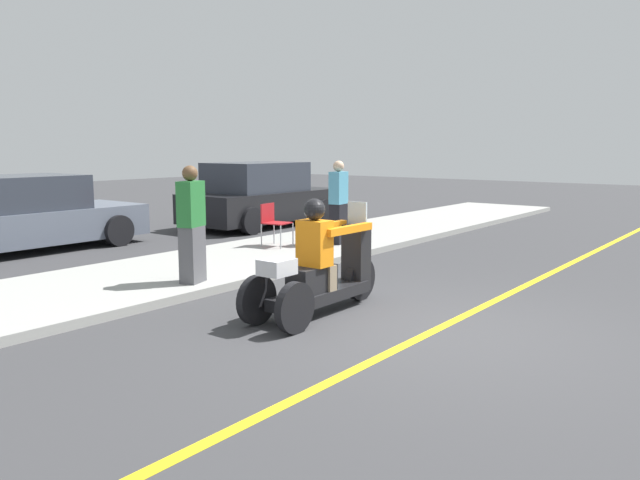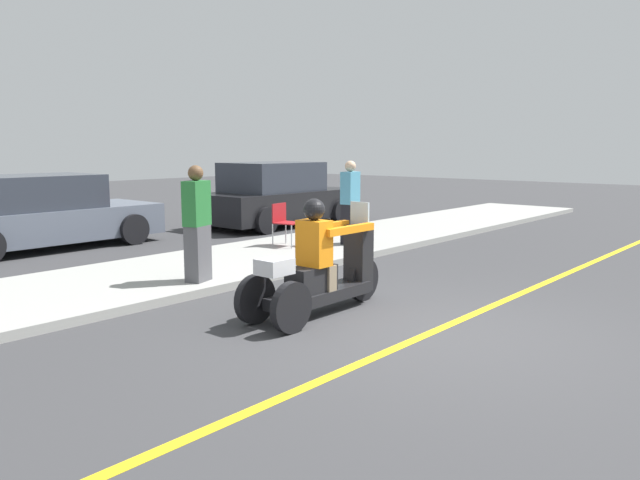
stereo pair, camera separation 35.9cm
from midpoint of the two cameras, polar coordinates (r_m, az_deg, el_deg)
ground_plane at (r=7.09m, az=11.61°, el=-8.30°), size 60.00×60.00×0.00m
lane_stripe at (r=6.93m, az=10.81°, el=-8.66°), size 24.00×0.12×0.01m
sidewalk_strip at (r=10.06m, az=-11.96°, el=-2.95°), size 28.00×2.80×0.12m
motorcycle_trike at (r=7.60m, az=1.35°, el=-3.00°), size 2.27×0.67×1.42m
spectator_with_child at (r=12.28m, az=3.61°, el=3.29°), size 0.42×0.29×1.64m
spectator_by_tree at (r=8.97m, az=-10.05°, el=1.27°), size 0.45×0.35×1.65m
folding_chair_set_back at (r=12.10m, az=-2.44°, el=1.86°), size 0.53×0.53×0.82m
parked_car_lot_far at (r=16.09m, az=-3.36°, el=4.02°), size 4.27×2.08×1.63m
parked_car_lot_center at (r=13.53m, az=-23.67°, el=2.18°), size 4.52×2.08×1.48m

